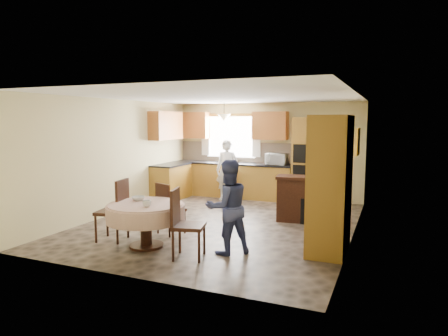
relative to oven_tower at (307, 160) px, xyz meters
name	(u,v)px	position (x,y,z in m)	size (l,w,h in m)	color
floor	(221,223)	(-1.15, -2.69, -1.06)	(5.00, 6.00, 0.01)	brown
ceiling	(221,97)	(-1.15, -2.69, 1.44)	(5.00, 6.00, 0.01)	white
wall_back	(266,151)	(-1.15, 0.31, 0.19)	(5.00, 0.02, 2.50)	#CCBE83
wall_front	(128,183)	(-1.15, -5.69, 0.19)	(5.00, 0.02, 2.50)	#CCBE83
wall_left	(117,157)	(-3.65, -2.69, 0.19)	(0.02, 6.00, 2.50)	#CCBE83
wall_right	(355,167)	(1.35, -2.69, 0.19)	(0.02, 6.00, 2.50)	#CCBE83
window	(231,137)	(-2.15, 0.29, 0.54)	(1.40, 0.03, 1.10)	white
curtain_left	(205,135)	(-2.90, 0.24, 0.59)	(0.22, 0.02, 1.15)	white
curtain_right	(256,135)	(-1.40, 0.24, 0.59)	(0.22, 0.02, 1.15)	white
base_cab_back	(232,180)	(-2.00, 0.01, -0.62)	(3.30, 0.60, 0.88)	#AA7A2D
counter_back	(232,163)	(-2.00, 0.01, -0.16)	(3.30, 0.64, 0.04)	black
base_cab_left	(171,182)	(-3.35, -0.89, -0.62)	(0.60, 1.20, 0.88)	#AA7A2D
counter_left	(171,165)	(-3.35, -0.89, -0.16)	(0.64, 1.20, 0.04)	black
backsplash	(236,152)	(-2.00, 0.30, 0.12)	(3.30, 0.02, 0.55)	tan
wall_cab_left	(194,125)	(-3.20, 0.15, 0.85)	(0.85, 0.33, 0.72)	#C66F31
wall_cab_right	(270,126)	(-1.00, 0.15, 0.85)	(0.90, 0.33, 0.72)	#C66F31
wall_cab_side	(166,126)	(-3.48, -0.89, 0.85)	(0.33, 1.20, 0.72)	#C66F31
oven_tower	(307,160)	(0.00, 0.00, 0.00)	(0.66, 0.62, 2.12)	#AA7A2D
oven_upper	(305,154)	(0.00, -0.31, 0.19)	(0.56, 0.01, 0.45)	black
oven_lower	(304,174)	(0.00, -0.31, -0.31)	(0.56, 0.01, 0.45)	black
pendant	(224,117)	(-2.15, -0.19, 1.06)	(0.36, 0.36, 0.18)	beige
sideboard	(306,200)	(0.38, -1.87, -0.63)	(1.21, 0.50, 0.87)	#391B0F
space_heater	(311,211)	(0.50, -2.00, -0.81)	(0.37, 0.26, 0.51)	black
cupboard	(330,184)	(1.07, -3.58, 0.00)	(0.56, 1.11, 2.12)	#AA7A2D
dining_table	(146,213)	(-1.69, -4.53, -0.50)	(1.26, 1.26, 0.71)	#391B0F
chair_left	(116,207)	(-2.35, -4.43, -0.48)	(0.53, 0.53, 1.06)	#391B0F
chair_back	(168,206)	(-1.74, -3.77, -0.54)	(0.53, 0.53, 0.94)	#391B0F
chair_right	(183,220)	(-0.88, -4.75, -0.48)	(0.55, 0.55, 1.04)	#391B0F
framed_picture	(357,142)	(1.32, -1.93, 0.59)	(0.06, 0.62, 0.51)	gold
microwave	(277,159)	(-0.76, -0.04, 0.00)	(0.52, 0.36, 0.29)	silver
person_sink	(227,170)	(-1.95, -0.47, -0.28)	(0.57, 0.37, 1.55)	silver
person_dining	(228,207)	(-0.35, -4.31, -0.33)	(0.71, 0.55, 1.46)	#3A4380
bowl_sideboard	(294,177)	(0.11, -1.87, -0.17)	(0.20, 0.20, 0.05)	#B2B2B2
bottle_sideboard	(327,173)	(0.76, -1.87, -0.05)	(0.11, 0.11, 0.29)	silver
cup_table	(147,204)	(-1.53, -4.73, -0.29)	(0.13, 0.13, 0.10)	#B2B2B2
bowl_table	(138,198)	(-1.95, -4.36, -0.31)	(0.22, 0.22, 0.07)	#B2B2B2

